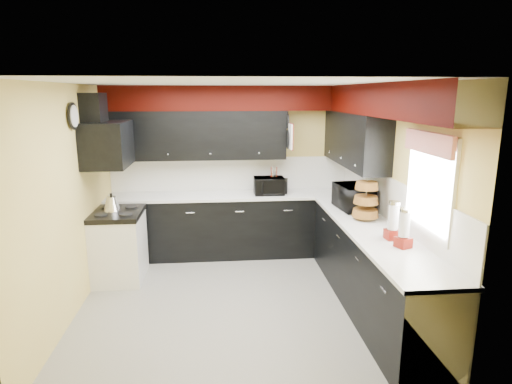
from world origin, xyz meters
TOP-DOWN VIEW (x-y plane):
  - ground at (0.00, 0.00)m, footprint 3.60×3.60m
  - wall_back at (0.00, 1.80)m, footprint 3.60×0.06m
  - wall_right at (1.80, 0.00)m, footprint 0.06×3.60m
  - wall_left at (-1.80, 0.00)m, footprint 0.06×3.60m
  - ceiling at (0.00, 0.00)m, footprint 3.60×3.60m
  - cab_back at (0.00, 1.50)m, footprint 3.60×0.60m
  - cab_right at (1.50, -0.30)m, footprint 0.60×3.00m
  - counter_back at (0.00, 1.50)m, footprint 3.62×0.64m
  - counter_right at (1.50, -0.30)m, footprint 0.64×3.02m
  - splash_back at (0.00, 1.79)m, footprint 3.60×0.02m
  - splash_right at (1.79, 0.00)m, footprint 0.02×3.60m
  - upper_back at (-0.50, 1.62)m, footprint 2.60×0.35m
  - upper_right at (1.62, 0.90)m, footprint 0.35×1.80m
  - soffit_back at (0.00, 1.62)m, footprint 3.60×0.36m
  - soffit_right at (1.62, -0.18)m, footprint 0.36×3.24m
  - stove at (-1.50, 0.75)m, footprint 0.60×0.75m
  - cooktop at (-1.50, 0.75)m, footprint 0.62×0.77m
  - hood at (-1.55, 0.75)m, footprint 0.50×0.78m
  - hood_duct at (-1.68, 0.75)m, footprint 0.24×0.40m
  - window at (1.79, -0.90)m, footprint 0.03×0.86m
  - valance at (1.73, -0.90)m, footprint 0.04×0.88m
  - pan_top at (0.82, 1.55)m, footprint 0.03×0.22m
  - pan_mid at (0.82, 1.42)m, footprint 0.03×0.28m
  - pan_low at (0.82, 1.68)m, footprint 0.03×0.24m
  - cut_board at (0.83, 1.30)m, footprint 0.03×0.26m
  - baskets at (1.52, 0.05)m, footprint 0.27×0.27m
  - clock at (-1.77, 0.25)m, footprint 0.03×0.30m
  - deco_plate at (1.77, -0.35)m, footprint 0.03×0.24m
  - toaster_oven at (0.55, 1.44)m, footprint 0.43×0.36m
  - microwave at (1.53, 0.52)m, footprint 0.44×0.60m
  - utensil_crock at (0.62, 1.46)m, footprint 0.21×0.21m
  - knife_block at (0.78, 1.46)m, footprint 0.12×0.15m
  - kettle at (-1.57, 0.79)m, footprint 0.25×0.25m
  - dispenser_a at (1.56, -0.66)m, footprint 0.14×0.14m
  - dispenser_b at (1.57, -0.90)m, footprint 0.17×0.17m

SIDE VIEW (x-z plane):
  - ground at x=0.00m, z-range 0.00..0.00m
  - stove at x=-1.50m, z-range 0.00..0.86m
  - cab_back at x=0.00m, z-range 0.00..0.90m
  - cab_right at x=1.50m, z-range 0.00..0.90m
  - cooktop at x=-1.50m, z-range 0.86..0.92m
  - counter_back at x=0.00m, z-range 0.90..0.94m
  - counter_right at x=1.50m, z-range 0.90..0.94m
  - kettle at x=-1.57m, z-range 0.92..1.10m
  - utensil_crock at x=0.62m, z-range 0.94..1.11m
  - knife_block at x=0.78m, z-range 0.94..1.15m
  - toaster_oven at x=0.55m, z-range 0.94..1.19m
  - microwave at x=1.53m, z-range 0.94..1.25m
  - dispenser_b at x=1.57m, z-range 0.94..1.29m
  - dispenser_a at x=1.56m, z-range 0.94..1.30m
  - baskets at x=1.52m, z-range 0.93..1.43m
  - splash_back at x=0.00m, z-range 0.94..1.44m
  - splash_right at x=1.79m, z-range 0.94..1.44m
  - wall_back at x=0.00m, z-range 0.00..2.50m
  - wall_right at x=1.80m, z-range 0.00..2.50m
  - wall_left at x=-1.80m, z-range 0.00..2.50m
  - window at x=1.79m, z-range 1.07..2.03m
  - pan_low at x=0.82m, z-range 1.51..1.93m
  - pan_mid at x=0.82m, z-range 1.52..1.98m
  - hood at x=-1.55m, z-range 1.50..2.06m
  - upper_back at x=-0.50m, z-range 1.45..2.15m
  - upper_right at x=1.62m, z-range 1.45..2.15m
  - cut_board at x=0.83m, z-range 1.62..1.98m
  - valance at x=1.73m, z-range 1.85..2.05m
  - pan_top at x=0.82m, z-range 1.80..2.20m
  - clock at x=-1.77m, z-range 2.00..2.30m
  - hood_duct at x=-1.68m, z-range 2.00..2.40m
  - deco_plate at x=1.77m, z-range 2.13..2.37m
  - soffit_back at x=0.00m, z-range 2.15..2.50m
  - soffit_right at x=1.62m, z-range 2.15..2.50m
  - ceiling at x=0.00m, z-range 2.47..2.53m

